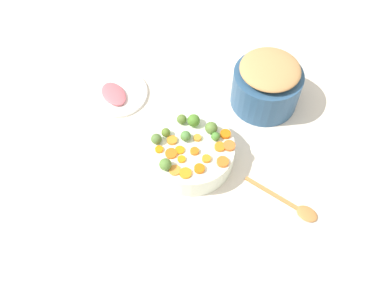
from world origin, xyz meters
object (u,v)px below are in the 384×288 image
object	(u,v)px
metal_pot	(266,88)
ham_plate	(117,94)
serving_bowl_carrots	(192,153)
wooden_spoon	(296,207)

from	to	relation	value
metal_pot	ham_plate	xyz separation A→B (m)	(0.03, 0.56, -0.07)
serving_bowl_carrots	wooden_spoon	bearing A→B (deg)	-118.14
metal_pot	ham_plate	size ratio (longest dim) A/B	1.05
serving_bowl_carrots	wooden_spoon	distance (m)	0.38
metal_pot	serving_bowl_carrots	bearing A→B (deg)	134.44
metal_pot	wooden_spoon	size ratio (longest dim) A/B	1.08
serving_bowl_carrots	wooden_spoon	size ratio (longest dim) A/B	1.25
serving_bowl_carrots	ham_plate	xyz separation A→B (m)	(0.29, 0.29, -0.04)
serving_bowl_carrots	metal_pot	distance (m)	0.37
metal_pot	wooden_spoon	distance (m)	0.45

